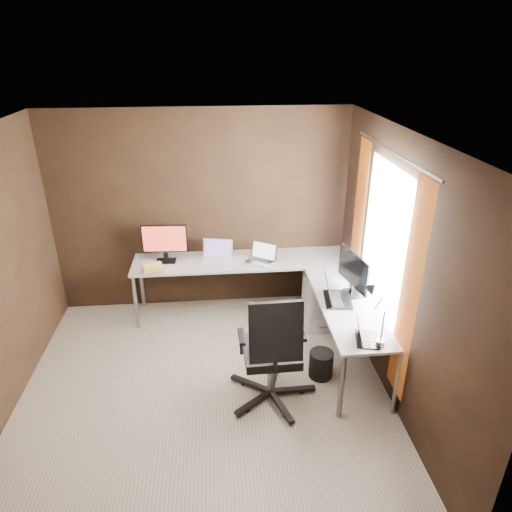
% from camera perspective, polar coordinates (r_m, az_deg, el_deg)
% --- Properties ---
extents(room, '(3.60, 3.60, 2.50)m').
position_cam_1_polar(room, '(4.06, -2.41, -2.38)').
color(room, '#BDA993').
rests_on(room, ground).
extents(desk, '(2.65, 2.25, 0.73)m').
position_cam_1_polar(desk, '(5.24, 2.60, -3.00)').
color(desk, silver).
rests_on(desk, ground).
extents(drawer_pedestal, '(0.42, 0.50, 0.60)m').
position_cam_1_polar(drawer_pedestal, '(5.62, 8.33, -5.57)').
color(drawer_pedestal, silver).
rests_on(drawer_pedestal, ground).
extents(monitor_left, '(0.54, 0.16, 0.47)m').
position_cam_1_polar(monitor_left, '(5.55, -11.35, 1.84)').
color(monitor_left, black).
rests_on(monitor_left, desk).
extents(monitor_right, '(0.19, 0.58, 0.48)m').
position_cam_1_polar(monitor_right, '(4.82, 12.10, -1.88)').
color(monitor_right, black).
rests_on(monitor_right, desk).
extents(laptop_white, '(0.41, 0.33, 0.24)m').
position_cam_1_polar(laptop_white, '(5.58, -4.90, 0.01)').
color(laptop_white, silver).
rests_on(laptop_white, desk).
extents(laptop_silver, '(0.41, 0.38, 0.23)m').
position_cam_1_polar(laptop_silver, '(5.52, 0.75, -0.21)').
color(laptop_silver, silver).
rests_on(laptop_silver, desk).
extents(laptop_black_big, '(0.32, 0.42, 0.26)m').
position_cam_1_polar(laptop_black_big, '(4.78, 9.76, -4.88)').
color(laptop_black_big, black).
rests_on(laptop_black_big, desk).
extents(laptop_black_small, '(0.26, 0.32, 0.19)m').
position_cam_1_polar(laptop_black_small, '(4.25, 13.40, -9.67)').
color(laptop_black_small, black).
rests_on(laptop_black_small, desk).
extents(book_stack, '(0.26, 0.23, 0.08)m').
position_cam_1_polar(book_stack, '(5.43, -12.75, -1.48)').
color(book_stack, '#997552').
rests_on(book_stack, desk).
extents(mouse_left, '(0.08, 0.06, 0.03)m').
position_cam_1_polar(mouse_left, '(5.48, -13.17, -1.56)').
color(mouse_left, black).
rests_on(mouse_left, desk).
extents(mouse_corner, '(0.08, 0.06, 0.03)m').
position_cam_1_polar(mouse_corner, '(5.50, 1.94, -0.71)').
color(mouse_corner, black).
rests_on(mouse_corner, desk).
extents(desk_lamp, '(0.19, 0.21, 0.56)m').
position_cam_1_polar(desk_lamp, '(4.07, 14.63, -6.34)').
color(desk_lamp, slate).
rests_on(desk_lamp, desk).
extents(office_chair, '(0.67, 0.67, 1.19)m').
position_cam_1_polar(office_chair, '(4.44, 1.97, -14.00)').
color(office_chair, black).
rests_on(office_chair, ground).
extents(wastebasket, '(0.27, 0.27, 0.29)m').
position_cam_1_polar(wastebasket, '(4.87, 8.12, -13.25)').
color(wastebasket, black).
rests_on(wastebasket, ground).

